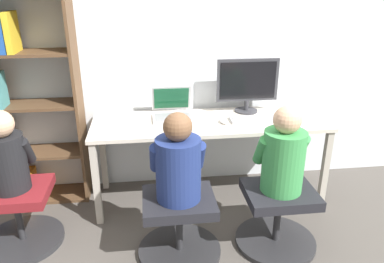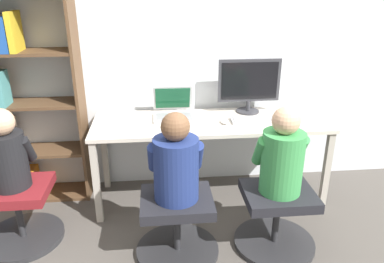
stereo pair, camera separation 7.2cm
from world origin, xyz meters
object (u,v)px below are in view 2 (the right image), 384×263
at_px(desktop_monitor, 249,85).
at_px(office_chair_right, 177,225).
at_px(office_chair_left, 276,218).
at_px(person_at_laptop, 176,163).
at_px(bookshelf, 5,107).
at_px(person_near_shelf, 7,153).
at_px(person_at_monitor, 282,156).
at_px(keyboard, 255,120).
at_px(office_chair_side, 19,213).
at_px(laptop, 174,111).

height_order(desktop_monitor, office_chair_right, desktop_monitor).
distance_m(office_chair_left, person_at_laptop, 0.85).
bearing_deg(office_chair_right, bookshelf, 146.71).
height_order(bookshelf, person_near_shelf, bookshelf).
bearing_deg(person_at_monitor, person_at_laptop, -178.74).
height_order(keyboard, bookshelf, bookshelf).
bearing_deg(office_chair_left, person_at_laptop, -179.09).
xyz_separation_m(desktop_monitor, office_chair_side, (-1.81, -0.63, -0.74)).
distance_m(person_at_monitor, office_chair_side, 1.91).
height_order(person_at_monitor, office_chair_side, person_at_monitor).
bearing_deg(laptop, office_chair_side, -153.71).
bearing_deg(laptop, person_at_monitor, -50.24).
relative_size(laptop, office_chair_side, 0.58).
distance_m(keyboard, office_chair_left, 0.82).
bearing_deg(person_near_shelf, keyboard, 12.31).
relative_size(desktop_monitor, bookshelf, 0.31).
bearing_deg(office_chair_left, person_near_shelf, 172.35).
bearing_deg(office_chair_right, office_chair_side, 167.14).
xyz_separation_m(person_at_laptop, bookshelf, (-1.33, 0.87, 0.13)).
height_order(office_chair_right, office_chair_side, same).
relative_size(desktop_monitor, person_near_shelf, 0.93).
distance_m(office_chair_right, person_at_monitor, 0.85).
height_order(person_at_laptop, person_near_shelf, person_at_laptop).
bearing_deg(office_chair_right, desktop_monitor, 52.71).
distance_m(desktop_monitor, person_near_shelf, 1.93).
height_order(laptop, office_chair_right, laptop).
relative_size(person_at_laptop, person_near_shelf, 1.04).
xyz_separation_m(keyboard, person_at_laptop, (-0.68, -0.65, -0.03)).
bearing_deg(keyboard, person_near_shelf, -167.69).
height_order(office_chair_left, person_at_monitor, person_at_monitor).
height_order(office_chair_right, person_at_monitor, person_at_monitor).
xyz_separation_m(keyboard, office_chair_left, (0.02, -0.64, -0.50)).
bearing_deg(office_chair_side, person_near_shelf, 90.00).
bearing_deg(office_chair_left, office_chair_side, 172.47).
bearing_deg(person_near_shelf, desktop_monitor, 19.20).
xyz_separation_m(desktop_monitor, person_at_monitor, (0.03, -0.87, -0.25)).
height_order(office_chair_right, bookshelf, bookshelf).
bearing_deg(person_at_laptop, keyboard, 43.73).
bearing_deg(person_at_laptop, office_chair_right, -90.00).
bearing_deg(office_chair_side, bookshelf, 107.91).
relative_size(office_chair_right, bookshelf, 0.34).
xyz_separation_m(office_chair_right, bookshelf, (-1.33, 0.87, 0.61)).
distance_m(office_chair_side, person_near_shelf, 0.48).
distance_m(bookshelf, person_near_shelf, 0.66).
xyz_separation_m(desktop_monitor, office_chair_left, (0.03, -0.88, -0.74)).
bearing_deg(office_chair_right, person_at_laptop, 90.00).
bearing_deg(bookshelf, office_chair_side, -72.09).
height_order(desktop_monitor, keyboard, desktop_monitor).
xyz_separation_m(bookshelf, person_near_shelf, (0.20, -0.61, -0.14)).
relative_size(office_chair_left, person_at_monitor, 0.96).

